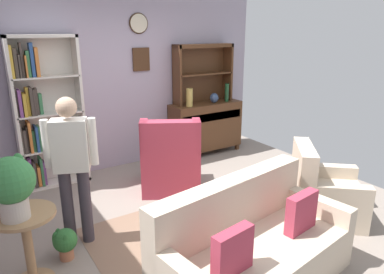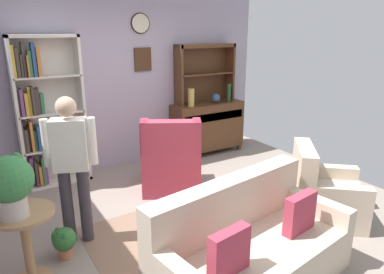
# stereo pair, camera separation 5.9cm
# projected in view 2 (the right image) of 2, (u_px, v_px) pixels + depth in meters

# --- Properties ---
(ground_plane) EXTENTS (5.40, 4.60, 0.02)m
(ground_plane) POSITION_uv_depth(u_px,v_px,m) (194.00, 219.00, 4.25)
(ground_plane) COLOR gray
(wall_back) EXTENTS (5.00, 0.09, 2.80)m
(wall_back) POSITION_uv_depth(u_px,v_px,m) (122.00, 79.00, 5.56)
(wall_back) COLOR #A399AD
(wall_back) RESTS_ON ground_plane
(area_rug) EXTENTS (2.95, 1.63, 0.01)m
(area_rug) POSITION_uv_depth(u_px,v_px,m) (222.00, 225.00, 4.10)
(area_rug) COLOR #846651
(area_rug) RESTS_ON ground_plane
(bookshelf) EXTENTS (0.90, 0.30, 2.10)m
(bookshelf) POSITION_uv_depth(u_px,v_px,m) (44.00, 114.00, 4.90)
(bookshelf) COLOR silver
(bookshelf) RESTS_ON ground_plane
(sideboard) EXTENTS (1.30, 0.45, 0.92)m
(sideboard) POSITION_uv_depth(u_px,v_px,m) (207.00, 126.00, 6.34)
(sideboard) COLOR #4C2D19
(sideboard) RESTS_ON ground_plane
(sideboard_hutch) EXTENTS (1.10, 0.26, 1.00)m
(sideboard_hutch) POSITION_uv_depth(u_px,v_px,m) (205.00, 65.00, 6.12)
(sideboard_hutch) COLOR #4C2D19
(sideboard_hutch) RESTS_ON sideboard
(vase_tall) EXTENTS (0.11, 0.11, 0.30)m
(vase_tall) POSITION_uv_depth(u_px,v_px,m) (191.00, 97.00, 5.91)
(vase_tall) COLOR tan
(vase_tall) RESTS_ON sideboard
(vase_round) EXTENTS (0.15, 0.15, 0.17)m
(vase_round) POSITION_uv_depth(u_px,v_px,m) (216.00, 98.00, 6.20)
(vase_round) COLOR #33476B
(vase_round) RESTS_ON sideboard
(bottle_wine) EXTENTS (0.07, 0.07, 0.32)m
(bottle_wine) POSITION_uv_depth(u_px,v_px,m) (229.00, 93.00, 6.29)
(bottle_wine) COLOR #194223
(bottle_wine) RESTS_ON sideboard
(couch_floral) EXTENTS (1.90, 1.10, 0.90)m
(couch_floral) POSITION_uv_depth(u_px,v_px,m) (250.00, 251.00, 3.10)
(couch_floral) COLOR beige
(couch_floral) RESTS_ON ground_plane
(armchair_floral) EXTENTS (1.08, 1.08, 0.88)m
(armchair_floral) POSITION_uv_depth(u_px,v_px,m) (324.00, 195.00, 4.18)
(armchair_floral) COLOR beige
(armchair_floral) RESTS_ON ground_plane
(wingback_chair) EXTENTS (1.07, 1.08, 1.05)m
(wingback_chair) POSITION_uv_depth(u_px,v_px,m) (171.00, 164.00, 4.89)
(wingback_chair) COLOR #A33347
(wingback_chair) RESTS_ON ground_plane
(plant_stand) EXTENTS (0.52, 0.52, 0.70)m
(plant_stand) POSITION_uv_depth(u_px,v_px,m) (26.00, 240.00, 3.06)
(plant_stand) COLOR #A87F56
(plant_stand) RESTS_ON ground_plane
(potted_plant_large) EXTENTS (0.38, 0.38, 0.52)m
(potted_plant_large) POSITION_uv_depth(u_px,v_px,m) (9.00, 182.00, 2.81)
(potted_plant_large) COLOR beige
(potted_plant_large) RESTS_ON plant_stand
(potted_plant_small) EXTENTS (0.23, 0.23, 0.32)m
(potted_plant_small) POSITION_uv_depth(u_px,v_px,m) (64.00, 241.00, 3.47)
(potted_plant_small) COLOR #AD6B4C
(potted_plant_small) RESTS_ON ground_plane
(person_reading) EXTENTS (0.51, 0.32, 1.56)m
(person_reading) POSITION_uv_depth(u_px,v_px,m) (72.00, 161.00, 3.55)
(person_reading) COLOR #38333D
(person_reading) RESTS_ON ground_plane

